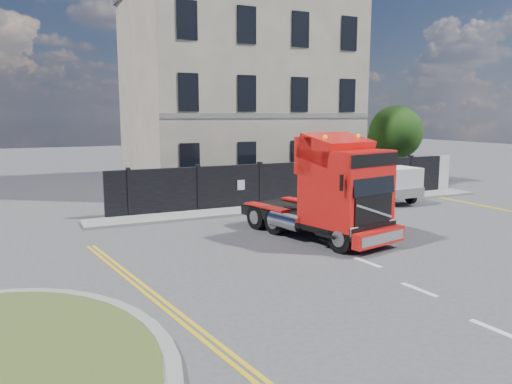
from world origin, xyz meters
TOP-DOWN VIEW (x-y plane):
  - ground at (0.00, 0.00)m, footprint 120.00×120.00m
  - hoarding_fence at (6.55, 9.00)m, footprint 18.80×0.25m
  - georgian_building at (6.00, 16.50)m, footprint 12.30×10.30m
  - tree at (14.38, 12.10)m, footprint 3.20×3.20m
  - pavement_far at (6.00, 8.10)m, footprint 20.00×1.60m
  - truck at (3.50, 2.23)m, footprint 3.45×6.22m
  - flatbed_pickup at (10.14, 7.17)m, footprint 1.92×4.30m

SIDE VIEW (x-z plane):
  - ground at x=0.00m, z-range 0.00..0.00m
  - pavement_far at x=6.00m, z-range 0.00..0.12m
  - flatbed_pickup at x=10.14m, z-range 0.07..1.86m
  - hoarding_fence at x=6.55m, z-range 0.00..2.00m
  - truck at x=3.50m, z-range -0.18..3.34m
  - tree at x=14.38m, z-range 0.65..5.45m
  - georgian_building at x=6.00m, z-range -0.63..12.17m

